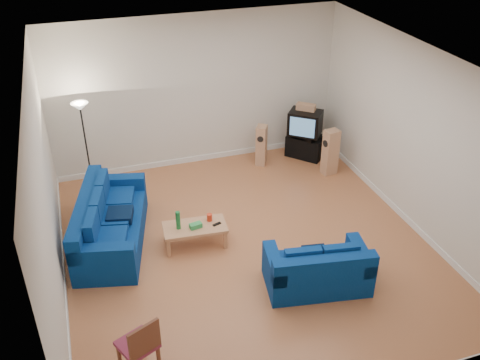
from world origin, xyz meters
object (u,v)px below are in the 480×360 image
object	(u,v)px
sofa_loveseat	(318,271)
coffee_table	(195,229)
sofa_three_seat	(108,226)
tv_stand	(305,147)
television	(305,123)

from	to	relation	value
sofa_loveseat	coffee_table	size ratio (longest dim) A/B	1.52
sofa_three_seat	tv_stand	world-z (taller)	sofa_three_seat
television	coffee_table	bearing A→B (deg)	-104.25
sofa_three_seat	coffee_table	world-z (taller)	sofa_three_seat
sofa_loveseat	coffee_table	world-z (taller)	sofa_loveseat
sofa_three_seat	tv_stand	bearing A→B (deg)	125.80
sofa_three_seat	sofa_loveseat	xyz separation A→B (m)	(2.90, -2.14, -0.04)
sofa_three_seat	tv_stand	distance (m)	4.84
sofa_three_seat	sofa_loveseat	world-z (taller)	sofa_three_seat
tv_stand	television	distance (m)	0.61
tv_stand	television	size ratio (longest dim) A/B	0.94
sofa_three_seat	sofa_loveseat	bearing A→B (deg)	67.17
sofa_loveseat	television	xyz separation A→B (m)	(1.52, 3.92, 0.55)
sofa_loveseat	tv_stand	world-z (taller)	sofa_loveseat
sofa_three_seat	sofa_loveseat	size ratio (longest dim) A/B	1.49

